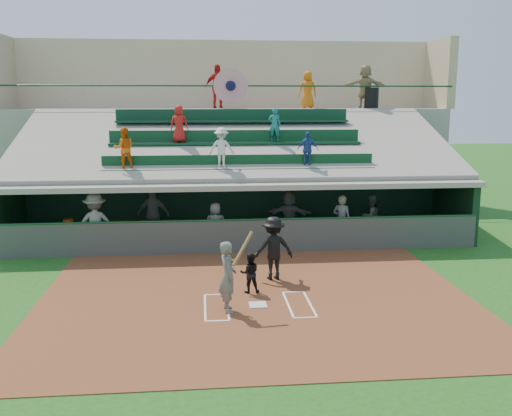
{
  "coord_description": "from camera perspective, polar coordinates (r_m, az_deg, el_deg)",
  "views": [
    {
      "loc": [
        -1.33,
        -13.28,
        5.02
      ],
      "look_at": [
        0.29,
        3.5,
        1.8
      ],
      "focal_mm": 40.0,
      "sensor_mm": 36.0,
      "label": 1
    }
  ],
  "objects": [
    {
      "name": "grandstand",
      "position": [
        23.99,
        -2.33,
        4.2
      ],
      "size": [
        20.4,
        10.4,
        7.8
      ],
      "color": "#464A45",
      "rests_on": "ground"
    },
    {
      "name": "dugout_player_b",
      "position": [
        20.53,
        -10.21,
        -0.62
      ],
      "size": [
        1.21,
        0.7,
        1.94
      ],
      "primitive_type": "imported",
      "rotation": [
        0.0,
        0.0,
        2.93
      ],
      "color": "#5D5F59",
      "rests_on": "dugout_floor"
    },
    {
      "name": "dugout_floor",
      "position": [
        20.69,
        -1.67,
        -3.18
      ],
      "size": [
        16.0,
        3.5,
        0.04
      ],
      "primitive_type": "cube",
      "color": "gray",
      "rests_on": "ground"
    },
    {
      "name": "home_umpire",
      "position": [
        16.03,
        1.74,
        -4.03
      ],
      "size": [
        1.25,
        0.84,
        1.79
      ],
      "primitive_type": "imported",
      "rotation": [
        0.0,
        0.0,
        3.3
      ],
      "color": "black",
      "rests_on": "dirt_slab"
    },
    {
      "name": "dugout_player_d",
      "position": [
        20.7,
        3.32,
        -0.69
      ],
      "size": [
        1.68,
        0.9,
        1.72
      ],
      "primitive_type": "imported",
      "rotation": [
        0.0,
        0.0,
        2.89
      ],
      "color": "#5E605B",
      "rests_on": "dugout_floor"
    },
    {
      "name": "water_cooler",
      "position": [
        20.36,
        -18.25,
        -1.56
      ],
      "size": [
        0.35,
        0.35,
        0.35
      ],
      "primitive_type": "cylinder",
      "color": "#D44D0C",
      "rests_on": "white_table"
    },
    {
      "name": "batters_box_chalk",
      "position": [
        14.25,
        0.2,
        -9.71
      ],
      "size": [
        2.65,
        1.85,
        0.01
      ],
      "color": "white",
      "rests_on": "dirt_slab"
    },
    {
      "name": "dirt_slab",
      "position": [
        14.72,
        -0.0,
        -9.08
      ],
      "size": [
        11.0,
        9.0,
        0.02
      ],
      "primitive_type": "cube",
      "color": "brown",
      "rests_on": "ground"
    },
    {
      "name": "home_plate",
      "position": [
        14.25,
        0.2,
        -9.66
      ],
      "size": [
        0.43,
        0.43,
        0.03
      ],
      "primitive_type": "cube",
      "color": "silver",
      "rests_on": "dirt_slab"
    },
    {
      "name": "catcher",
      "position": [
        15.01,
        -0.63,
        -6.52
      ],
      "size": [
        0.53,
        0.42,
        1.06
      ],
      "primitive_type": "imported",
      "rotation": [
        0.0,
        0.0,
        3.18
      ],
      "color": "black",
      "rests_on": "dirt_slab"
    },
    {
      "name": "dugout_player_e",
      "position": [
        19.96,
        8.57,
        -1.19
      ],
      "size": [
        0.76,
        0.7,
        1.75
      ],
      "primitive_type": "imported",
      "rotation": [
        0.0,
        0.0,
        2.56
      ],
      "color": "#61645E",
      "rests_on": "dugout_floor"
    },
    {
      "name": "white_table",
      "position": [
        20.5,
        -18.34,
        -2.9
      ],
      "size": [
        0.84,
        0.71,
        0.63
      ],
      "primitive_type": "cube",
      "rotation": [
        0.0,
        0.0,
        0.27
      ],
      "color": "white",
      "rests_on": "dugout_floor"
    },
    {
      "name": "ground",
      "position": [
        14.26,
        0.2,
        -9.79
      ],
      "size": [
        100.0,
        100.0,
        0.0
      ],
      "primitive_type": "plane",
      "color": "#1A4D15",
      "rests_on": "ground"
    },
    {
      "name": "dugout_bench",
      "position": [
        21.74,
        -2.05,
        -1.82
      ],
      "size": [
        15.07,
        2.62,
        0.45
      ],
      "primitive_type": "cube",
      "rotation": [
        0.0,
        0.0,
        -0.14
      ],
      "color": "brown",
      "rests_on": "dugout_floor"
    },
    {
      "name": "concourse_slab",
      "position": [
        26.95,
        -2.67,
        5.0
      ],
      "size": [
        20.0,
        3.0,
        4.6
      ],
      "primitive_type": "cube",
      "color": "gray",
      "rests_on": "ground"
    },
    {
      "name": "dugout_player_a",
      "position": [
        19.36,
        -15.77,
        -1.48
      ],
      "size": [
        1.4,
        0.96,
        1.99
      ],
      "primitive_type": "imported",
      "rotation": [
        0.0,
        0.0,
        3.33
      ],
      "color": "#60635D",
      "rests_on": "dugout_floor"
    },
    {
      "name": "dugout_player_f",
      "position": [
        21.34,
        11.4,
        -0.79
      ],
      "size": [
        0.91,
        0.82,
        1.54
      ],
      "primitive_type": "imported",
      "rotation": [
        0.0,
        0.0,
        3.52
      ],
      "color": "#565853",
      "rests_on": "dugout_floor"
    },
    {
      "name": "concourse_staff_b",
      "position": [
        26.19,
        5.18,
        11.66
      ],
      "size": [
        0.82,
        0.55,
        1.66
      ],
      "primitive_type": "imported",
      "rotation": [
        0.0,
        0.0,
        3.12
      ],
      "color": "#D3650C",
      "rests_on": "concourse_slab"
    },
    {
      "name": "dugout_player_c",
      "position": [
        19.46,
        -4.06,
        -1.7
      ],
      "size": [
        0.76,
        0.5,
        1.54
      ],
      "primitive_type": "imported",
      "rotation": [
        0.0,
        0.0,
        3.12
      ],
      "color": "#60635E",
      "rests_on": "dugout_floor"
    },
    {
      "name": "trash_bin",
      "position": [
        26.62,
        11.47,
        10.71
      ],
      "size": [
        0.63,
        0.63,
        0.94
      ],
      "primitive_type": "cylinder",
      "color": "black",
      "rests_on": "concourse_slab"
    },
    {
      "name": "concourse_staff_c",
      "position": [
        26.75,
        10.85,
        11.82
      ],
      "size": [
        1.87,
        0.78,
        1.96
      ],
      "primitive_type": "imported",
      "rotation": [
        0.0,
        0.0,
        3.03
      ],
      "color": "tan",
      "rests_on": "concourse_slab"
    },
    {
      "name": "batter_at_plate",
      "position": [
        13.64,
        -2.82,
        -6.83
      ],
      "size": [
        0.88,
        0.76,
        1.95
      ],
      "color": "#52544F",
      "rests_on": "dirt_slab"
    },
    {
      "name": "concourse_staff_a",
      "position": [
        26.48,
        -3.82,
        12.01
      ],
      "size": [
        1.19,
        0.57,
        1.98
      ],
      "primitive_type": "imported",
      "rotation": [
        0.0,
        0.0,
        3.07
      ],
      "color": "#B51614",
      "rests_on": "concourse_slab"
    }
  ]
}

